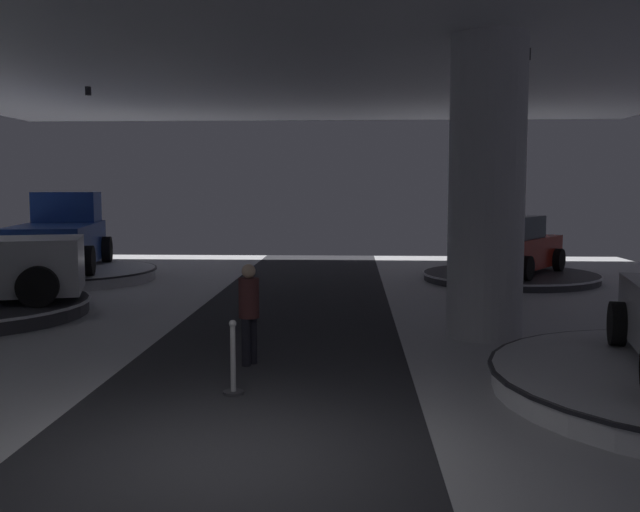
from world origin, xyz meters
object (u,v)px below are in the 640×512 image
Objects in this scene: column_right at (487,189)px; display_platform_deep_right at (510,276)px; display_platform_deep_left at (59,274)px; display_car_deep_right at (510,247)px; visitor_walking_near at (249,308)px; pickup_truck_deep_left at (59,237)px.

display_platform_deep_right is (2.27, 8.07, -2.62)m from column_right.
display_car_deep_right is at bearing 2.00° from display_platform_deep_left.
display_car_deep_right reaches higher than display_platform_deep_right.
display_car_deep_right is 13.59m from display_platform_deep_left.
visitor_walking_near reaches higher than display_platform_deep_left.
display_car_deep_right is at bearing 0.67° from pickup_truck_deep_left.
display_platform_deep_left is 1.13m from pickup_truck_deep_left.
display_platform_deep_right is at bearing 0.78° from pickup_truck_deep_left.
column_right is at bearing -105.64° from display_car_deep_right.
column_right reaches higher than pickup_truck_deep_left.
visitor_walking_near is (-6.31, -10.38, -0.09)m from display_car_deep_right.
column_right is 13.84m from display_platform_deep_left.
display_platform_deep_right is 1.16× the size of display_car_deep_right.
display_platform_deep_left is 3.65× the size of visitor_walking_near.
display_platform_deep_right is 0.87m from display_car_deep_right.
pickup_truck_deep_left is 12.57m from visitor_walking_near.
display_platform_deep_right is 12.20m from visitor_walking_near.
visitor_walking_near is (7.25, -9.90, 0.72)m from display_platform_deep_left.
pickup_truck_deep_left is at bearing 101.89° from display_platform_deep_left.
display_platform_deep_left is at bearing -177.89° from display_platform_deep_right.
display_platform_deep_right is at bearing 57.05° from display_car_deep_right.
display_car_deep_right is 0.78× the size of display_platform_deep_left.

